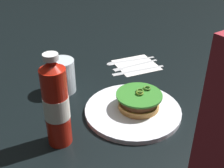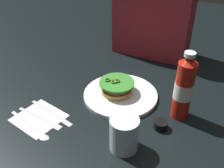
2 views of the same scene
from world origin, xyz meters
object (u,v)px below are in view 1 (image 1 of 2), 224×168
object	(u,v)px
burger_sandwich	(139,101)
butter_knife	(135,70)
ketchup_bottle	(56,104)
napkin	(136,65)
dinner_plate	(133,111)
spoon_utensil	(124,61)
fork_utensil	(132,65)
water_glass	(62,76)
condiment_cup	(59,114)

from	to	relation	value
burger_sandwich	butter_knife	size ratio (longest dim) A/B	0.65
ketchup_bottle	napkin	bearing A→B (deg)	-152.57
dinner_plate	spoon_utensil	xyz separation A→B (m)	(-0.18, -0.29, -0.00)
ketchup_bottle	burger_sandwich	bearing A→B (deg)	176.69
spoon_utensil	fork_utensil	size ratio (longest dim) A/B	1.02
dinner_plate	ketchup_bottle	distance (m)	0.25
ketchup_bottle	butter_knife	bearing A→B (deg)	-154.74
water_glass	fork_utensil	distance (m)	0.30
burger_sandwich	water_glass	distance (m)	0.27
dinner_plate	burger_sandwich	bearing A→B (deg)	168.28
water_glass	butter_knife	world-z (taller)	water_glass
water_glass	butter_knife	distance (m)	0.29
napkin	spoon_utensil	world-z (taller)	spoon_utensil
burger_sandwich	ketchup_bottle	world-z (taller)	ketchup_bottle
burger_sandwich	napkin	xyz separation A→B (m)	(-0.18, -0.24, -0.04)
water_glass	condiment_cup	size ratio (longest dim) A/B	2.36
burger_sandwich	napkin	distance (m)	0.30
spoon_utensil	butter_knife	bearing A→B (deg)	80.87
spoon_utensil	dinner_plate	bearing A→B (deg)	57.43
burger_sandwich	butter_knife	world-z (taller)	burger_sandwich
water_glass	fork_utensil	size ratio (longest dim) A/B	0.56
dinner_plate	condiment_cup	world-z (taller)	condiment_cup
spoon_utensil	ketchup_bottle	bearing A→B (deg)	33.86
water_glass	condiment_cup	distance (m)	0.15
condiment_cup	spoon_utensil	world-z (taller)	condiment_cup
ketchup_bottle	fork_utensil	world-z (taller)	ketchup_bottle
butter_knife	water_glass	bearing A→B (deg)	-6.29
water_glass	napkin	world-z (taller)	water_glass
condiment_cup	fork_utensil	bearing A→B (deg)	-160.00
dinner_plate	butter_knife	distance (m)	0.26
ketchup_bottle	fork_utensil	size ratio (longest dim) A/B	1.26
burger_sandwich	napkin	bearing A→B (deg)	-127.88
burger_sandwich	spoon_utensil	xyz separation A→B (m)	(-0.16, -0.29, -0.03)
burger_sandwich	butter_knife	xyz separation A→B (m)	(-0.15, -0.20, -0.03)
napkin	spoon_utensil	distance (m)	0.06
napkin	spoon_utensil	bearing A→B (deg)	-68.60
water_glass	spoon_utensil	distance (m)	0.30
ketchup_bottle	condiment_cup	world-z (taller)	ketchup_bottle
ketchup_bottle	spoon_utensil	xyz separation A→B (m)	(-0.41, -0.27, -0.11)
dinner_plate	water_glass	xyz separation A→B (m)	(0.11, -0.23, 0.05)
condiment_cup	napkin	size ratio (longest dim) A/B	0.31
condiment_cup	napkin	world-z (taller)	condiment_cup
dinner_plate	water_glass	bearing A→B (deg)	-63.76
fork_utensil	dinner_plate	bearing A→B (deg)	52.12
fork_utensil	burger_sandwich	bearing A→B (deg)	55.35
burger_sandwich	water_glass	world-z (taller)	water_glass
dinner_plate	butter_knife	world-z (taller)	dinner_plate
water_glass	butter_knife	xyz separation A→B (m)	(-0.28, 0.03, -0.05)
dinner_plate	ketchup_bottle	size ratio (longest dim) A/B	1.15
condiment_cup	dinner_plate	bearing A→B (deg)	151.81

